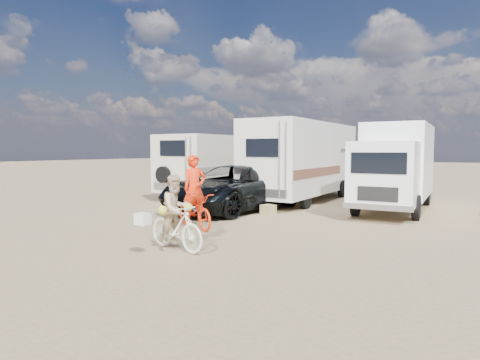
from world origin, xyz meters
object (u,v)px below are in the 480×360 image
Objects in this scene: rider_woman at (176,217)px; rider_man at (195,195)px; crate at (268,210)px; dark_suv at (233,188)px; bike_man at (195,211)px; rv_left at (226,166)px; cooler at (197,201)px; rv_main at (303,162)px; box_truck at (395,167)px; bike_woman at (176,227)px.

rider_man is at bearing 40.13° from rider_woman.
rider_woman is 5.58m from crate.
dark_suv reaches higher than bike_man.
bike_man is at bearing -69.74° from dark_suv.
rv_left reaches higher than cooler.
bike_man is (0.99, -3.48, -0.33)m from dark_suv.
rv_left is 8.68m from rider_man.
rv_main is at bearing 24.72° from bike_man.
box_truck is at bearing 8.86° from cooler.
rider_man is 1.27× the size of rider_woman.
dark_suv is at bearing 172.19° from crate.
crate is (0.58, 3.26, -0.33)m from bike_man.
rv_left is at bearing 39.35° from bike_woman.
bike_woman reaches higher than crate.
crate is at bearing 17.79° from bike_woman.
rider_man is 4.22m from cooler.
dark_suv is 1.67m from cooler.
rider_man is 2.58m from rider_woman.
dark_suv reaches higher than bike_woman.
rv_main is at bearing 97.60° from crate.
box_truck is 7.76m from rider_man.
dark_suv is at bearing -151.42° from box_truck.
rider_woman is (1.27, -2.24, -0.20)m from rider_man.
box_truck is at bearing -6.04° from rider_man.
bike_woman is at bearing 0.00° from rider_woman.
rv_left is at bearing 169.26° from box_truck.
rider_woman is at bearing -125.56° from bike_man.
crate is (4.71, -4.35, -1.26)m from rv_left.
bike_woman is at bearing -64.08° from dark_suv.
box_truck reaches higher than rider_man.
crate is at bearing -43.99° from rv_left.
dark_suv reaches higher than crate.
rv_left is 4.76m from cooler.
rider_woman reaches higher than crate.
rv_main reaches higher than cooler.
rv_main is 5.07× the size of rider_woman.
rider_woman is (-2.72, -8.88, -0.83)m from box_truck.
bike_woman is at bearing -73.70° from cooler.
rider_man is at bearing -91.71° from rv_main.
bike_woman is 1.17× the size of rider_woman.
bike_woman is (2.26, -5.72, -0.30)m from dark_suv.
rider_woman is 6.73m from cooler.
rv_left is 5.34× the size of rider_woman.
box_truck reaches higher than rider_woman.
box_truck is at bearing -6.38° from rider_woman.
rv_main is 5.03m from cooler.
box_truck is 5.94m from dark_suv.
bike_man is at bearing 40.13° from rider_woman.
cooler is at bearing 45.21° from bike_woman.
rv_main is at bearing -4.62° from rv_left.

